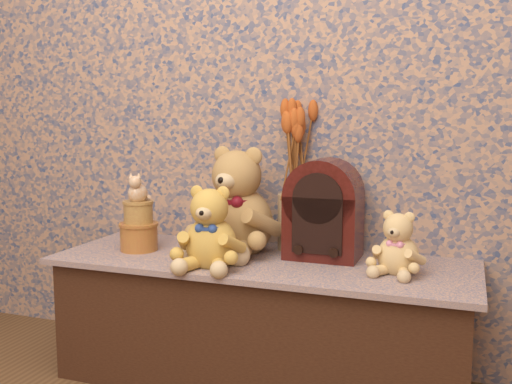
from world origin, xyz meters
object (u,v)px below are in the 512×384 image
teddy_medium (211,223)px  cathedral_radio (324,209)px  biscuit_tin_lower (139,237)px  teddy_small (399,240)px  ceramic_vase (295,222)px  teddy_large (239,196)px  cat_figurine (138,187)px

teddy_medium → cathedral_radio: (0.32, 0.24, 0.03)m
cathedral_radio → biscuit_tin_lower: size_ratio=2.54×
teddy_small → biscuit_tin_lower: bearing=-167.6°
teddy_small → cathedral_radio: size_ratio=0.62×
teddy_medium → ceramic_vase: (0.19, 0.32, -0.04)m
teddy_large → ceramic_vase: teddy_large is taller
teddy_small → biscuit_tin_lower: (-0.93, -0.01, -0.06)m
teddy_large → teddy_small: 0.59m
teddy_large → ceramic_vase: size_ratio=1.99×
ceramic_vase → cat_figurine: cat_figurine is taller
teddy_large → cat_figurine: 0.37m
cathedral_radio → ceramic_vase: (-0.13, 0.08, -0.07)m
cathedral_radio → teddy_large: bearing=-176.7°
teddy_small → cathedral_radio: bearing=168.1°
cathedral_radio → cat_figurine: cathedral_radio is taller
cathedral_radio → teddy_small: bearing=-23.7°
teddy_medium → biscuit_tin_lower: size_ratio=2.11×
biscuit_tin_lower → teddy_small: bearing=0.4°
teddy_small → ceramic_vase: teddy_small is taller
ceramic_vase → biscuit_tin_lower: size_ratio=1.51×
teddy_small → biscuit_tin_lower: teddy_small is taller
teddy_large → cat_figurine: teddy_large is taller
cat_figurine → teddy_medium: bearing=-31.3°
teddy_large → teddy_small: size_ratio=1.92×
teddy_large → cathedral_radio: 0.31m
teddy_large → ceramic_vase: (0.18, 0.10, -0.10)m
teddy_small → teddy_large: bearing=-178.1°
cat_figurine → teddy_large: bearing=4.6°
cat_figurine → biscuit_tin_lower: bearing=0.0°
cat_figurine → teddy_small: bearing=-12.2°
ceramic_vase → biscuit_tin_lower: (-0.53, -0.21, -0.05)m
teddy_small → cathedral_radio: (-0.27, 0.12, 0.07)m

